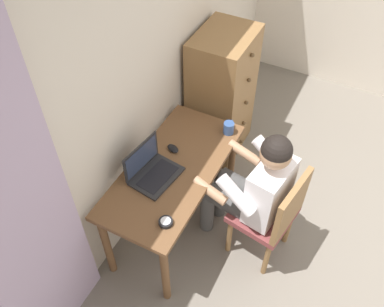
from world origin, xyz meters
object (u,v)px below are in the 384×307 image
Objects in this scene: chair at (273,214)px; coffee_mug at (229,128)px; person_seated at (253,186)px; desk_clock at (166,222)px; computer_mouse at (173,148)px; desk at (173,178)px; laptop at (151,170)px; dresser at (222,95)px.

coffee_mug is (0.39, 0.53, 0.28)m from chair.
person_seated reaches higher than desk_clock.
chair is 0.85m from computer_mouse.
desk is 0.22m from laptop.
chair is at bearing -138.43° from dresser.
computer_mouse is 0.63m from desk_clock.
desk_clock is (-0.57, 0.37, 0.06)m from person_seated.
desk_clock is 0.93m from coffee_mug.
dresser reaches higher than laptop.
person_seated is at bearing 81.34° from chair.
desk_clock is (-1.46, -0.27, 0.14)m from dresser.
desk_clock is at bearing 178.74° from coffee_mug.
person_seated is at bearing -69.24° from computer_mouse.
person_seated is 11.92× the size of computer_mouse.
chair is 8.74× the size of computer_mouse.
computer_mouse is 1.11× the size of desk_clock.
desk is 0.57m from coffee_mug.
person_seated is 0.68m from desk_clock.
desk_clock is at bearing -133.72° from computer_mouse.
laptop is 3.71× the size of computer_mouse.
dresser is at bearing -0.78° from laptop.
person_seated is 0.71m from laptop.
desk is 1.41× the size of chair.
person_seated is (-0.89, -0.63, 0.07)m from dresser.
desk is at bearing -39.64° from laptop.
laptop reaches higher than coffee_mug.
dresser reaches higher than desk.
person_seated is at bearing -144.56° from dresser.
computer_mouse is (0.04, 0.81, 0.25)m from chair.
desk is at bearing 99.00° from chair.
computer_mouse is 0.46m from coffee_mug.
computer_mouse is at bearing -179.88° from dresser.
chair is at bearing -126.57° from coffee_mug.
coffee_mug is at bearing 43.62° from person_seated.
laptop is at bearing 105.82° from chair.
chair is 0.73× the size of person_seated.
chair reaches higher than coffee_mug.
dresser is 1.49m from desk_clock.
chair reaches higher than computer_mouse.
desk_clock is (-0.58, -0.26, -0.00)m from computer_mouse.
laptop is (-0.12, 0.10, 0.16)m from desk.
desk is 0.21m from computer_mouse.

